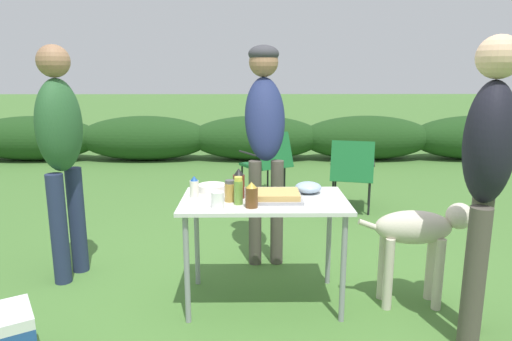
{
  "coord_description": "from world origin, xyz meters",
  "views": [
    {
      "loc": [
        -0.09,
        -2.92,
        1.57
      ],
      "look_at": [
        -0.05,
        0.2,
        0.89
      ],
      "focal_mm": 32.0,
      "sensor_mm": 36.0,
      "label": 1
    }
  ],
  "objects_px": {
    "standing_person_in_navy_coat": "(487,165)",
    "dog": "(420,234)",
    "mayo_bottle": "(194,187)",
    "spice_jar": "(230,191)",
    "mixing_bowl": "(308,187)",
    "food_tray": "(276,196)",
    "camp_chair_near_hedge": "(268,160)",
    "relish_jar": "(238,191)",
    "camp_chair_green_behind_table": "(352,171)",
    "standing_person_in_red_jacket": "(61,142)",
    "folding_table": "(264,210)",
    "bbq_sauce_bottle": "(239,184)",
    "paper_cup_stack": "(218,200)",
    "standing_person_in_dark_puffer": "(265,123)",
    "beer_bottle": "(252,195)",
    "plate_stack": "(212,188)"
  },
  "relations": [
    {
      "from": "mixing_bowl",
      "to": "camp_chair_near_hedge",
      "type": "distance_m",
      "value": 2.63
    },
    {
      "from": "relish_jar",
      "to": "standing_person_in_navy_coat",
      "type": "xyz_separation_m",
      "value": [
        1.39,
        -0.34,
        0.24
      ]
    },
    {
      "from": "beer_bottle",
      "to": "dog",
      "type": "bearing_deg",
      "value": 7.34
    },
    {
      "from": "relish_jar",
      "to": "camp_chair_green_behind_table",
      "type": "distance_m",
      "value": 2.54
    },
    {
      "from": "food_tray",
      "to": "relish_jar",
      "type": "xyz_separation_m",
      "value": [
        -0.24,
        -0.1,
        0.06
      ]
    },
    {
      "from": "standing_person_in_red_jacket",
      "to": "plate_stack",
      "type": "bearing_deg",
      "value": -85.12
    },
    {
      "from": "relish_jar",
      "to": "bbq_sauce_bottle",
      "type": "bearing_deg",
      "value": 90.31
    },
    {
      "from": "plate_stack",
      "to": "bbq_sauce_bottle",
      "type": "xyz_separation_m",
      "value": [
        0.19,
        -0.17,
        0.07
      ]
    },
    {
      "from": "standing_person_in_red_jacket",
      "to": "dog",
      "type": "bearing_deg",
      "value": -84.52
    },
    {
      "from": "standing_person_in_navy_coat",
      "to": "camp_chair_green_behind_table",
      "type": "height_order",
      "value": "standing_person_in_navy_coat"
    },
    {
      "from": "paper_cup_stack",
      "to": "relish_jar",
      "type": "height_order",
      "value": "relish_jar"
    },
    {
      "from": "relish_jar",
      "to": "spice_jar",
      "type": "relative_size",
      "value": 1.27
    },
    {
      "from": "camp_chair_near_hedge",
      "to": "mixing_bowl",
      "type": "bearing_deg",
      "value": -116.52
    },
    {
      "from": "spice_jar",
      "to": "paper_cup_stack",
      "type": "bearing_deg",
      "value": -115.62
    },
    {
      "from": "mayo_bottle",
      "to": "standing_person_in_red_jacket",
      "type": "xyz_separation_m",
      "value": [
        -1.02,
        0.36,
        0.25
      ]
    },
    {
      "from": "standing_person_in_navy_coat",
      "to": "dog",
      "type": "bearing_deg",
      "value": -127.54
    },
    {
      "from": "mayo_bottle",
      "to": "beer_bottle",
      "type": "relative_size",
      "value": 0.9
    },
    {
      "from": "folding_table",
      "to": "spice_jar",
      "type": "xyz_separation_m",
      "value": [
        -0.22,
        -0.06,
        0.15
      ]
    },
    {
      "from": "standing_person_in_red_jacket",
      "to": "standing_person_in_navy_coat",
      "type": "bearing_deg",
      "value": -92.1
    },
    {
      "from": "standing_person_in_dark_puffer",
      "to": "plate_stack",
      "type": "bearing_deg",
      "value": -126.89
    },
    {
      "from": "mixing_bowl",
      "to": "paper_cup_stack",
      "type": "relative_size",
      "value": 1.81
    },
    {
      "from": "mixing_bowl",
      "to": "food_tray",
      "type": "bearing_deg",
      "value": -143.13
    },
    {
      "from": "food_tray",
      "to": "mixing_bowl",
      "type": "distance_m",
      "value": 0.29
    },
    {
      "from": "standing_person_in_dark_puffer",
      "to": "standing_person_in_red_jacket",
      "type": "bearing_deg",
      "value": -169.74
    },
    {
      "from": "paper_cup_stack",
      "to": "dog",
      "type": "bearing_deg",
      "value": 6.58
    },
    {
      "from": "plate_stack",
      "to": "relish_jar",
      "type": "bearing_deg",
      "value": -58.5
    },
    {
      "from": "mayo_bottle",
      "to": "spice_jar",
      "type": "relative_size",
      "value": 1.03
    },
    {
      "from": "relish_jar",
      "to": "standing_person_in_navy_coat",
      "type": "height_order",
      "value": "standing_person_in_navy_coat"
    },
    {
      "from": "standing_person_in_navy_coat",
      "to": "relish_jar",
      "type": "bearing_deg",
      "value": -75.02
    },
    {
      "from": "mayo_bottle",
      "to": "camp_chair_near_hedge",
      "type": "relative_size",
      "value": 0.17
    },
    {
      "from": "mayo_bottle",
      "to": "camp_chair_green_behind_table",
      "type": "bearing_deg",
      "value": 53.1
    },
    {
      "from": "standing_person_in_dark_puffer",
      "to": "standing_person_in_navy_coat",
      "type": "distance_m",
      "value": 1.73
    },
    {
      "from": "folding_table",
      "to": "food_tray",
      "type": "xyz_separation_m",
      "value": [
        0.08,
        -0.03,
        0.1
      ]
    },
    {
      "from": "standing_person_in_navy_coat",
      "to": "standing_person_in_red_jacket",
      "type": "bearing_deg",
      "value": -79.1
    },
    {
      "from": "beer_bottle",
      "to": "bbq_sauce_bottle",
      "type": "xyz_separation_m",
      "value": [
        -0.08,
        0.22,
        0.02
      ]
    },
    {
      "from": "food_tray",
      "to": "mixing_bowl",
      "type": "xyz_separation_m",
      "value": [
        0.24,
        0.18,
        0.01
      ]
    },
    {
      "from": "mayo_bottle",
      "to": "standing_person_in_navy_coat",
      "type": "bearing_deg",
      "value": -16.88
    },
    {
      "from": "relish_jar",
      "to": "dog",
      "type": "relative_size",
      "value": 0.22
    },
    {
      "from": "mixing_bowl",
      "to": "standing_person_in_dark_puffer",
      "type": "height_order",
      "value": "standing_person_in_dark_puffer"
    },
    {
      "from": "standing_person_in_red_jacket",
      "to": "relish_jar",
      "type": "bearing_deg",
      "value": -96.21
    },
    {
      "from": "mayo_bottle",
      "to": "bbq_sauce_bottle",
      "type": "distance_m",
      "value": 0.3
    },
    {
      "from": "food_tray",
      "to": "spice_jar",
      "type": "height_order",
      "value": "spice_jar"
    },
    {
      "from": "relish_jar",
      "to": "dog",
      "type": "height_order",
      "value": "relish_jar"
    },
    {
      "from": "standing_person_in_dark_puffer",
      "to": "mayo_bottle",
      "type": "bearing_deg",
      "value": -127.48
    },
    {
      "from": "paper_cup_stack",
      "to": "relish_jar",
      "type": "distance_m",
      "value": 0.16
    },
    {
      "from": "paper_cup_stack",
      "to": "standing_person_in_dark_puffer",
      "type": "distance_m",
      "value": 1.1
    },
    {
      "from": "folding_table",
      "to": "camp_chair_green_behind_table",
      "type": "xyz_separation_m",
      "value": [
        1.05,
        2.08,
        -0.2
      ]
    },
    {
      "from": "food_tray",
      "to": "camp_chair_green_behind_table",
      "type": "bearing_deg",
      "value": 65.07
    },
    {
      "from": "paper_cup_stack",
      "to": "beer_bottle",
      "type": "height_order",
      "value": "beer_bottle"
    },
    {
      "from": "paper_cup_stack",
      "to": "dog",
      "type": "height_order",
      "value": "paper_cup_stack"
    }
  ]
}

